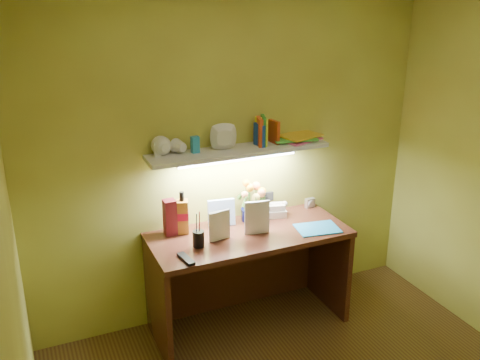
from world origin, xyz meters
The scene contains 13 objects.
desk centered at (0.00, 1.20, 0.38)m, with size 1.40×0.60×0.75m, color #39180F.
flower_bouquet centered at (0.12, 1.39, 0.90)m, with size 0.19×0.19×0.30m, color #050834, non-canonical shape.
telephone centered at (0.29, 1.40, 0.81)m, with size 0.18×0.14×0.11m, color beige, non-canonical shape.
desk_clock centered at (0.62, 1.42, 0.79)m, with size 0.07×0.04×0.07m, color silver.
whisky_bottle centered at (-0.42, 1.39, 0.90)m, with size 0.08×0.08×0.30m, color #A55F1C, non-canonical shape.
whisky_box centered at (-0.51, 1.40, 0.88)m, with size 0.08×0.08×0.25m, color #581118.
pen_cup centered at (-0.39, 1.14, 0.84)m, with size 0.08×0.08×0.19m, color black.
art_card centered at (-0.13, 1.39, 0.85)m, with size 0.19×0.04×0.19m, color silver, non-canonical shape.
tv_remote centered at (-0.53, 1.00, 0.76)m, with size 0.05×0.17×0.02m, color black.
blue_folder centered at (0.47, 1.06, 0.75)m, with size 0.30×0.22×0.01m, color #268CD0.
desk_book_a centered at (-0.31, 1.17, 0.86)m, with size 0.16×0.02×0.21m, color white.
desk_book_b centered at (-0.04, 1.18, 0.87)m, with size 0.18×0.02×0.24m, color silver.
wall_shelf centered at (0.00, 1.38, 1.33)m, with size 1.32×0.31×0.24m.
Camera 1 is at (-1.42, -1.88, 2.38)m, focal length 40.00 mm.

